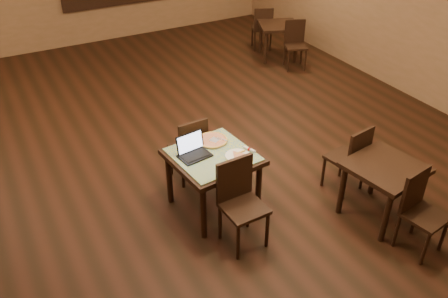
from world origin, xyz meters
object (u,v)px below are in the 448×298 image
tiled_table (213,161)px  chair_main_far (190,146)px  pizza_pan (212,141)px  other_table_c_chair_far (351,156)px  laptop (193,150)px  other_table_a (278,30)px  other_table_a_chair_far (263,26)px  chair_main_near (240,198)px  other_table_a_chair_near (295,41)px  other_table_c (384,174)px  other_table_c_chair_near (420,207)px

tiled_table → chair_main_far: 0.64m
pizza_pan → other_table_c_chair_far: 1.71m
laptop → tiled_table: bearing=-35.5°
tiled_table → other_table_a: size_ratio=1.03×
laptop → pizza_pan: (0.32, 0.13, -0.06)m
other_table_a_chair_far → chair_main_near: bearing=77.7°
chair_main_near → other_table_a_chair_near: chair_main_near is taller
tiled_table → other_table_c: 1.94m
other_table_a → other_table_c_chair_far: size_ratio=1.05×
tiled_table → other_table_a_chair_far: bearing=45.2°
tiled_table → other_table_a: 4.90m
chair_main_far → other_table_c_chair_far: other_table_c_chair_far is taller
chair_main_near → chair_main_far: 1.23m
tiled_table → other_table_c_chair_far: (1.62, -0.53, -0.14)m
other_table_a → other_table_a_chair_far: 0.54m
other_table_c_chair_near → tiled_table: bearing=125.7°
other_table_c → other_table_a_chair_far: bearing=62.7°
other_table_a → other_table_a_chair_near: 0.54m
chair_main_near → chair_main_far: chair_main_near is taller
laptop → other_table_c_chair_far: (1.82, -0.64, -0.30)m
other_table_a → other_table_a_chair_far: size_ratio=1.08×
pizza_pan → other_table_a: 4.64m
other_table_a → other_table_c_chair_near: bearing=-85.8°
other_table_a_chair_near → other_table_c_chair_near: other_table_c_chair_near is taller
pizza_pan → other_table_c_chair_far: bearing=-27.1°
other_table_a → other_table_c_chair_far: bearing=-90.0°
other_table_c → chair_main_far: bearing=124.5°
pizza_pan → other_table_c: pizza_pan is taller
chair_main_near → pizza_pan: chair_main_near is taller
other_table_c_chair_near → other_table_c_chair_far: same height
pizza_pan → other_table_a_chair_near: (3.26, 2.80, -0.26)m
other_table_c_chair_far → other_table_a_chair_far: bearing=-119.1°
pizza_pan → other_table_a_chair_far: bearing=50.4°
pizza_pan → other_table_c: bearing=-41.3°
chair_main_far → other_table_c_chair_near: 2.74m
tiled_table → other_table_a_chair_near: other_table_a_chair_near is taller
laptop → other_table_c: laptop is taller
other_table_a → tiled_table: bearing=-110.3°
other_table_c_chair_near → other_table_c_chair_far: 1.08m
laptop → other_table_a: 4.97m
tiled_table → chair_main_far: bearing=83.8°
chair_main_near → other_table_c_chair_far: chair_main_near is taller
pizza_pan → other_table_a_chair_near: size_ratio=0.40×
chair_main_far → tiled_table: bearing=87.0°
tiled_table → chair_main_near: bearing=-96.2°
chair_main_far → pizza_pan: size_ratio=2.56×
laptop → pizza_pan: size_ratio=1.05×
other_table_c_chair_far → other_table_a_chair_near: bearing=-125.2°
tiled_table → other_table_c_chair_far: other_table_c_chair_far is taller
laptop → other_table_a_chair_near: bearing=31.6°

